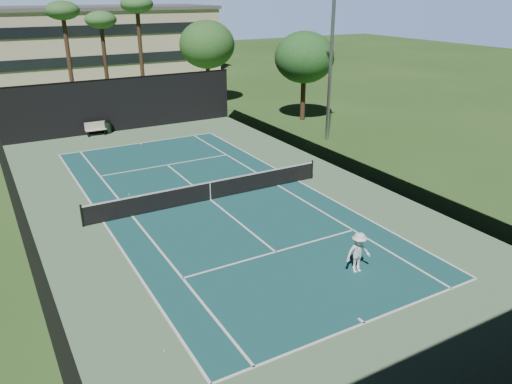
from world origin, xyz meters
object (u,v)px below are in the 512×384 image
trash_bin (108,127)px  tennis_ball_a (165,351)px  tennis_ball_d (129,194)px  park_bench (95,128)px  tennis_ball_c (218,181)px  player (358,252)px  tennis_net (210,190)px  tennis_ball_b (132,203)px

trash_bin → tennis_ball_a: bearing=-100.7°
tennis_ball_d → park_bench: 12.86m
tennis_ball_c → tennis_ball_d: tennis_ball_d is taller
player → park_bench: bearing=105.8°
tennis_net → tennis_ball_b: 4.00m
park_bench → tennis_ball_d: bearing=-95.6°
tennis_ball_a → tennis_ball_b: size_ratio=0.82×
park_bench → trash_bin: 0.96m
tennis_net → tennis_ball_c: tennis_net is taller
tennis_ball_a → tennis_ball_b: bearing=78.0°
tennis_ball_a → tennis_ball_b: tennis_ball_b is taller
tennis_ball_d → tennis_net: bearing=-38.4°
tennis_net → tennis_ball_b: (-3.66, 1.52, -0.52)m
trash_bin → tennis_ball_d: bearing=-99.7°
tennis_ball_a → park_bench: park_bench is taller
tennis_ball_d → park_bench: bearing=84.4°
player → tennis_ball_d: size_ratio=22.56×
tennis_net → park_bench: size_ratio=8.60×
park_bench → trash_bin: park_bench is taller
park_bench → tennis_net: bearing=-81.9°
tennis_ball_a → park_bench: size_ratio=0.04×
park_bench → tennis_ball_c: bearing=-74.6°
tennis_net → tennis_ball_c: size_ratio=209.45×
player → tennis_ball_d: 13.17m
tennis_ball_c → trash_bin: (-2.72, 13.52, 0.45)m
trash_bin → tennis_ball_b: bearing=-99.6°
player → tennis_ball_c: 11.45m
trash_bin → tennis_ball_c: bearing=-78.6°
tennis_ball_a → tennis_ball_d: tennis_ball_d is taller
player → park_bench: player is taller
player → tennis_ball_d: (-5.41, 11.98, -0.78)m
tennis_net → tennis_ball_d: size_ratio=177.81×
player → tennis_ball_a: 8.12m
tennis_ball_a → park_bench: (3.90, 25.50, 0.52)m
player → park_bench: (-4.15, 24.76, -0.27)m
tennis_ball_b → trash_bin: 14.40m
tennis_net → player: 9.43m
tennis_ball_c → park_bench: size_ratio=0.04×
tennis_net → player: size_ratio=7.88×
tennis_ball_c → player: bearing=-87.6°
tennis_ball_d → trash_bin: (2.21, 12.96, 0.44)m
player → tennis_ball_c: player is taller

